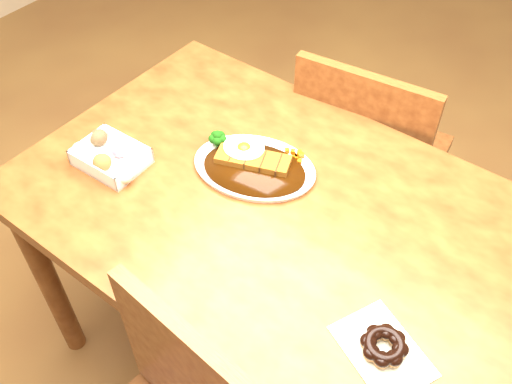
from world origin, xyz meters
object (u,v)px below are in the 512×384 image
Objects in this scene: table at (273,231)px; chair_far at (366,158)px; donut_box at (109,156)px; pon_de_ring at (384,346)px; katsu_curry_plate at (253,164)px.

chair_far reaches higher than table.
donut_box is (-0.40, -0.13, 0.12)m from table.
pon_de_ring is (0.77, -0.04, -0.00)m from donut_box.
table is 0.17m from katsu_curry_plate.
table is 6.27× the size of donut_box.
chair_far is at bearing 79.61° from katsu_curry_plate.
chair_far is at bearing 92.30° from table.
table is at bearing 18.67° from donut_box.
pon_de_ring is (0.40, -0.71, 0.29)m from chair_far.
pon_de_ring is at bearing 111.81° from chair_far.
table is 5.54× the size of pon_de_ring.
pon_de_ring reaches higher than table.
chair_far is 0.86m from pon_de_ring.
donut_box is at bearing 176.93° from pon_de_ring.
chair_far reaches higher than donut_box.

